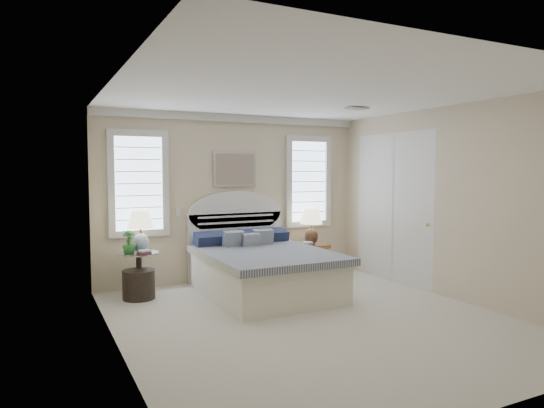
{
  "coord_description": "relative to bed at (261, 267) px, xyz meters",
  "views": [
    {
      "loc": [
        -2.99,
        -4.91,
        1.8
      ],
      "look_at": [
        -0.05,
        1.0,
        1.34
      ],
      "focal_mm": 32.0,
      "sensor_mm": 36.0,
      "label": 1
    }
  ],
  "objects": [
    {
      "name": "wall_right",
      "position": [
        2.25,
        -1.46,
        0.96
      ],
      "size": [
        0.02,
        5.0,
        2.7
      ],
      "primitive_type": "cube",
      "color": "beige",
      "rests_on": "floor"
    },
    {
      "name": "window_left",
      "position": [
        -1.55,
        1.02,
        1.21
      ],
      "size": [
        0.9,
        0.06,
        1.6
      ],
      "primitive_type": "cube",
      "color": "silver",
      "rests_on": "wall_back"
    },
    {
      "name": "books_right",
      "position": [
        1.1,
        0.54,
        0.18
      ],
      "size": [
        0.19,
        0.14,
        0.08
      ],
      "rotation": [
        0.0,
        0.0,
        -0.0
      ],
      "color": "maroon",
      "rests_on": "nightstand_right"
    },
    {
      "name": "bed",
      "position": [
        0.0,
        0.0,
        0.0
      ],
      "size": [
        1.72,
        2.28,
        1.47
      ],
      "color": "white",
      "rests_on": "floor"
    },
    {
      "name": "side_table_left",
      "position": [
        -1.65,
        0.59,
        0.0
      ],
      "size": [
        0.56,
        0.56,
        0.63
      ],
      "color": "black",
      "rests_on": "floor"
    },
    {
      "name": "books_left",
      "position": [
        -1.61,
        0.37,
        0.28
      ],
      "size": [
        0.19,
        0.16,
        0.07
      ],
      "rotation": [
        0.0,
        0.0,
        0.33
      ],
      "color": "maroon",
      "rests_on": "side_table_left"
    },
    {
      "name": "lamp_left",
      "position": [
        -1.61,
        0.62,
        0.61
      ],
      "size": [
        0.44,
        0.44,
        0.6
      ],
      "rotation": [
        0.0,
        0.0,
        -0.22
      ],
      "color": "silver",
      "rests_on": "side_table_left"
    },
    {
      "name": "floor",
      "position": [
        0.0,
        -1.46,
        -0.39
      ],
      "size": [
        4.5,
        5.0,
        0.01
      ],
      "primitive_type": "cube",
      "color": "beige",
      "rests_on": "ground"
    },
    {
      "name": "window_right",
      "position": [
        1.4,
        1.02,
        1.21
      ],
      "size": [
        0.9,
        0.06,
        1.6
      ],
      "primitive_type": "cube",
      "color": "silver",
      "rests_on": "wall_back"
    },
    {
      "name": "potted_plant",
      "position": [
        -1.8,
        0.51,
        0.41
      ],
      "size": [
        0.19,
        0.19,
        0.33
      ],
      "primitive_type": "imported",
      "rotation": [
        0.0,
        0.0,
        0.01
      ],
      "color": "#307936",
      "rests_on": "side_table_left"
    },
    {
      "name": "ceiling",
      "position": [
        0.0,
        -1.46,
        2.31
      ],
      "size": [
        4.5,
        5.0,
        0.01
      ],
      "primitive_type": "cube",
      "color": "white",
      "rests_on": "wall_back"
    },
    {
      "name": "hvac_vent",
      "position": [
        1.2,
        -0.66,
        2.29
      ],
      "size": [
        0.3,
        0.2,
        0.02
      ],
      "primitive_type": "cube",
      "color": "#B2B2B2",
      "rests_on": "ceiling"
    },
    {
      "name": "wall_back",
      "position": [
        0.0,
        1.04,
        0.96
      ],
      "size": [
        4.5,
        0.02,
        2.7
      ],
      "primitive_type": "cube",
      "color": "beige",
      "rests_on": "floor"
    },
    {
      "name": "painting",
      "position": [
        0.0,
        1.0,
        1.43
      ],
      "size": [
        0.74,
        0.04,
        0.58
      ],
      "primitive_type": "cube",
      "color": "silver",
      "rests_on": "wall_back"
    },
    {
      "name": "nightstand_right",
      "position": [
        1.3,
        0.69,
        0.0
      ],
      "size": [
        0.5,
        0.4,
        0.53
      ],
      "color": "olive",
      "rests_on": "floor"
    },
    {
      "name": "crown_molding",
      "position": [
        0.0,
        1.0,
        2.25
      ],
      "size": [
        4.5,
        0.08,
        0.12
      ],
      "primitive_type": "cube",
      "color": "silver",
      "rests_on": "wall_back"
    },
    {
      "name": "floor_pot",
      "position": [
        -1.69,
        0.44,
        -0.18
      ],
      "size": [
        0.59,
        0.59,
        0.41
      ],
      "primitive_type": "cylinder",
      "rotation": [
        0.0,
        0.0,
        -0.42
      ],
      "color": "black",
      "rests_on": "floor"
    },
    {
      "name": "lamp_right",
      "position": [
        1.27,
        0.68,
        0.52
      ],
      "size": [
        0.45,
        0.45,
        0.62
      ],
      "rotation": [
        0.0,
        0.0,
        0.22
      ],
      "color": "black",
      "rests_on": "nightstand_right"
    },
    {
      "name": "switch_plate",
      "position": [
        -0.95,
        1.03,
        0.76
      ],
      "size": [
        0.08,
        0.01,
        0.12
      ],
      "primitive_type": "cube",
      "color": "silver",
      "rests_on": "wall_back"
    },
    {
      "name": "wall_left",
      "position": [
        -2.25,
        -1.46,
        0.96
      ],
      "size": [
        0.02,
        5.0,
        2.7
      ],
      "primitive_type": "cube",
      "color": "beige",
      "rests_on": "floor"
    },
    {
      "name": "closet_door",
      "position": [
        2.23,
        -0.26,
        0.81
      ],
      "size": [
        0.02,
        1.8,
        2.4
      ],
      "primitive_type": "cube",
      "color": "silver",
      "rests_on": "floor"
    }
  ]
}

